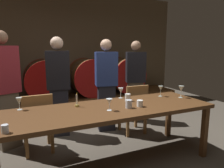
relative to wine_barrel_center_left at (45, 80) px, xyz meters
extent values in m
plane|color=#4C443A|center=(0.49, -2.64, -0.80)|extent=(8.29, 8.29, 0.00)
cube|color=brown|center=(0.49, 0.55, 0.64)|extent=(6.38, 0.24, 2.87)
cube|color=brown|center=(0.49, 0.00, -0.62)|extent=(5.74, 0.90, 0.35)
cylinder|color=#513319|center=(0.00, 0.00, 0.00)|extent=(0.89, 0.75, 0.89)
cylinder|color=maroon|center=(0.00, -0.39, 0.00)|extent=(0.90, 0.03, 0.90)
cylinder|color=maroon|center=(0.00, 0.39, 0.00)|extent=(0.90, 0.03, 0.90)
cylinder|color=#2D2D33|center=(0.00, 0.00, 0.00)|extent=(0.89, 0.04, 0.89)
cylinder|color=brown|center=(1.02, 0.00, 0.00)|extent=(0.89, 0.75, 0.89)
cylinder|color=#9E1411|center=(1.02, -0.39, 0.00)|extent=(0.90, 0.03, 0.90)
cylinder|color=#9E1411|center=(1.02, 0.39, 0.00)|extent=(0.90, 0.03, 0.90)
cylinder|color=#2D2D33|center=(1.02, 0.00, 0.00)|extent=(0.89, 0.04, 0.89)
cylinder|color=brown|center=(2.00, 0.00, 0.00)|extent=(0.89, 0.75, 0.89)
cylinder|color=#9E1411|center=(2.00, -0.39, 0.00)|extent=(0.90, 0.03, 0.90)
cylinder|color=#9E1411|center=(2.00, 0.39, 0.00)|extent=(0.90, 0.03, 0.90)
cylinder|color=#2D2D33|center=(2.00, 0.00, 0.00)|extent=(0.89, 0.04, 0.89)
cube|color=#4C2D16|center=(0.47, -2.50, -0.06)|extent=(2.77, 0.87, 0.05)
cube|color=#4C2D16|center=(1.77, -2.88, -0.44)|extent=(0.07, 0.07, 0.71)
cube|color=#4C2D16|center=(1.77, -2.13, -0.44)|extent=(0.07, 0.07, 0.71)
cube|color=olive|center=(-0.32, -1.78, -0.36)|extent=(0.41, 0.41, 0.04)
cube|color=olive|center=(-0.31, -1.96, -0.13)|extent=(0.40, 0.05, 0.42)
cube|color=olive|center=(-0.15, -1.60, -0.59)|extent=(0.05, 0.05, 0.42)
cube|color=olive|center=(-0.49, -1.61, -0.59)|extent=(0.05, 0.05, 0.42)
cube|color=olive|center=(-0.14, -1.94, -0.59)|extent=(0.05, 0.05, 0.42)
cube|color=olive|center=(-0.48, -1.95, -0.59)|extent=(0.05, 0.05, 0.42)
cube|color=olive|center=(1.28, -1.73, -0.36)|extent=(0.41, 0.41, 0.04)
cube|color=olive|center=(1.28, -1.91, -0.13)|extent=(0.40, 0.05, 0.42)
cube|color=olive|center=(1.46, -1.57, -0.59)|extent=(0.05, 0.05, 0.42)
cube|color=olive|center=(1.12, -1.55, -0.59)|extent=(0.05, 0.05, 0.42)
cube|color=olive|center=(1.45, -1.91, -0.59)|extent=(0.05, 0.05, 0.42)
cube|color=olive|center=(1.11, -1.89, -0.59)|extent=(0.05, 0.05, 0.42)
cube|color=brown|center=(-0.71, -1.48, -0.37)|extent=(0.35, 0.30, 0.86)
cube|color=maroon|center=(-0.71, -1.48, 0.40)|extent=(0.44, 0.37, 0.68)
sphere|color=#8C664C|center=(-0.71, -1.48, 0.85)|extent=(0.19, 0.19, 0.19)
cube|color=black|center=(0.08, -1.32, -0.39)|extent=(0.33, 0.25, 0.82)
cube|color=black|center=(0.08, -1.32, 0.34)|extent=(0.42, 0.30, 0.63)
sphere|color=beige|center=(0.08, -1.32, 0.78)|extent=(0.21, 0.21, 0.21)
cube|color=black|center=(0.90, -1.44, -0.38)|extent=(0.33, 0.26, 0.84)
cube|color=navy|center=(0.90, -1.44, 0.34)|extent=(0.42, 0.31, 0.59)
sphere|color=#D8A884|center=(0.90, -1.44, 0.76)|extent=(0.20, 0.20, 0.20)
cube|color=brown|center=(1.64, -1.22, -0.39)|extent=(0.35, 0.29, 0.81)
cube|color=black|center=(1.64, -1.22, 0.32)|extent=(0.44, 0.35, 0.61)
sphere|color=tan|center=(1.64, -1.22, 0.75)|extent=(0.20, 0.20, 0.20)
cylinder|color=olive|center=(0.14, -2.30, -0.02)|extent=(0.05, 0.05, 0.02)
cylinder|color=#EDE5CC|center=(0.14, -2.30, 0.06)|extent=(0.02, 0.02, 0.14)
cone|color=yellow|center=(0.14, -2.30, 0.14)|extent=(0.01, 0.01, 0.02)
cylinder|color=silver|center=(-0.53, -2.15, -0.03)|extent=(0.06, 0.06, 0.00)
cylinder|color=silver|center=(-0.53, -2.15, 0.00)|extent=(0.01, 0.01, 0.06)
cone|color=silver|center=(-0.53, -2.15, 0.07)|extent=(0.07, 0.07, 0.09)
cylinder|color=white|center=(0.46, -2.62, -0.03)|extent=(0.06, 0.06, 0.00)
cylinder|color=white|center=(0.46, -2.62, 0.00)|extent=(0.01, 0.01, 0.07)
cone|color=white|center=(0.46, -2.62, 0.08)|extent=(0.08, 0.08, 0.07)
cylinder|color=white|center=(0.86, -2.12, -0.03)|extent=(0.06, 0.06, 0.00)
cylinder|color=white|center=(0.86, -2.12, 0.00)|extent=(0.01, 0.01, 0.07)
cone|color=white|center=(0.86, -2.12, 0.08)|extent=(0.08, 0.08, 0.08)
cylinder|color=silver|center=(1.47, -2.27, -0.03)|extent=(0.06, 0.06, 0.00)
cylinder|color=silver|center=(1.47, -2.27, 0.01)|extent=(0.01, 0.01, 0.09)
cone|color=silver|center=(1.47, -2.27, 0.09)|extent=(0.07, 0.07, 0.07)
cylinder|color=silver|center=(1.70, -2.46, -0.03)|extent=(0.06, 0.06, 0.00)
cylinder|color=silver|center=(1.70, -2.46, 0.01)|extent=(0.01, 0.01, 0.09)
cone|color=silver|center=(1.70, -2.46, 0.10)|extent=(0.08, 0.08, 0.09)
cylinder|color=silver|center=(-0.64, -2.85, 0.00)|extent=(0.06, 0.06, 0.08)
cylinder|color=silver|center=(0.72, -2.62, 0.02)|extent=(0.08, 0.08, 0.10)
cylinder|color=white|center=(0.87, -2.32, 0.02)|extent=(0.08, 0.08, 0.10)
cylinder|color=white|center=(0.88, -2.62, 0.01)|extent=(0.08, 0.08, 0.08)
camera|label=1|loc=(-0.47, -4.79, 0.71)|focal=32.74mm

